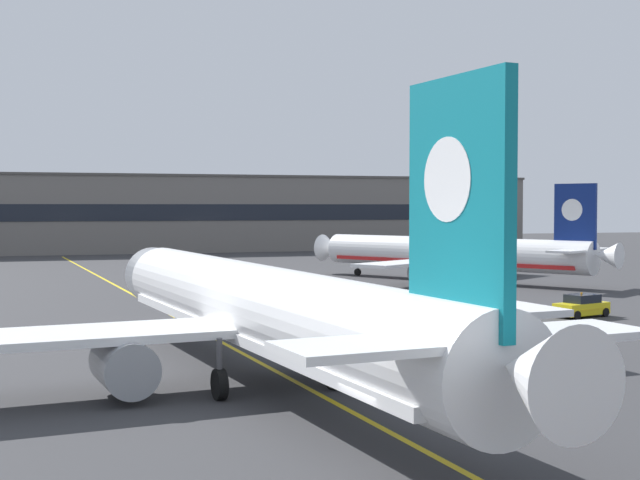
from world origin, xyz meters
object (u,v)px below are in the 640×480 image
airliner_foreground (263,311)px  airliner_background (453,254)px  safety_cone_by_nose_gear (205,330)px  service_car_fourth (582,306)px

airliner_foreground → airliner_background: airliner_foreground is taller
airliner_foreground → safety_cone_by_nose_gear: 17.10m
airliner_foreground → service_car_fourth: airliner_foreground is taller
airliner_background → airliner_foreground: bearing=-124.9°
airliner_foreground → airliner_background: (32.40, 46.48, -0.43)m
airliner_background → safety_cone_by_nose_gear: bearing=-137.1°
airliner_background → safety_cone_by_nose_gear: 43.65m
airliner_foreground → service_car_fourth: bearing=30.9°
airliner_foreground → airliner_background: 56.66m
safety_cone_by_nose_gear → airliner_foreground: bearing=-91.7°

